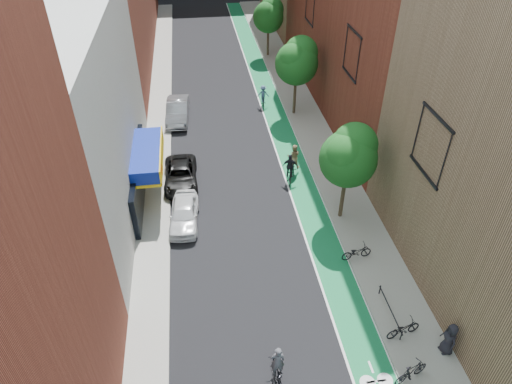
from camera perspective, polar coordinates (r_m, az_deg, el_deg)
name	(u,v)px	position (r m, az deg, el deg)	size (l,w,h in m)	color
ground	(282,373)	(21.88, 3.32, -21.63)	(160.00, 160.00, 0.00)	black
bike_lane	(272,105)	(42.01, 1.99, 10.80)	(2.00, 68.00, 0.01)	#147034
sidewalk_left	(160,112)	(41.55, -11.93, 9.78)	(2.00, 68.00, 0.15)	gray
sidewalk_right	(299,103)	(42.45, 5.38, 11.05)	(3.00, 68.00, 0.15)	gray
building_left_white	(55,121)	(29.23, -23.87, 8.17)	(8.00, 20.00, 12.00)	silver
tree_near	(349,155)	(26.65, 11.59, 4.59)	(3.40, 3.36, 6.42)	#332619
tree_mid	(297,60)	(38.58, 5.17, 16.12)	(3.55, 3.53, 6.74)	#332619
tree_far	(269,14)	(51.72, 1.60, 21.30)	(3.30, 3.25, 6.21)	#332619
parked_car_white	(184,213)	(28.37, -8.97, -2.66)	(1.70, 4.21, 1.44)	white
parked_car_black	(181,175)	(31.75, -9.39, 2.07)	(2.22, 4.82, 1.34)	black
parked_car_silver	(178,111)	(39.76, -9.77, 9.97)	(1.75, 5.02, 1.65)	gray
cyclist_lead	(277,370)	(21.12, 2.68, -21.31)	(0.71, 1.92, 2.12)	black
cyclist_lane_near	(293,160)	(32.41, 4.71, 4.02)	(1.00, 1.52, 2.20)	black
cyclist_lane_mid	(290,172)	(31.55, 4.27, 2.52)	(1.10, 1.96, 2.11)	black
cyclist_lane_far	(263,97)	(41.51, 0.90, 11.77)	(1.08, 1.72, 1.93)	black
parked_bike_near	(403,329)	(23.43, 17.94, -15.95)	(0.62, 1.77, 0.93)	black
parked_bike_mid	(411,372)	(22.11, 18.84, -20.50)	(0.50, 1.79, 1.07)	black
parked_bike_far	(357,252)	(26.30, 12.46, -7.34)	(0.62, 1.78, 0.93)	black
pedestrian	(449,339)	(23.23, 23.02, -16.52)	(0.88, 0.57, 1.80)	black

